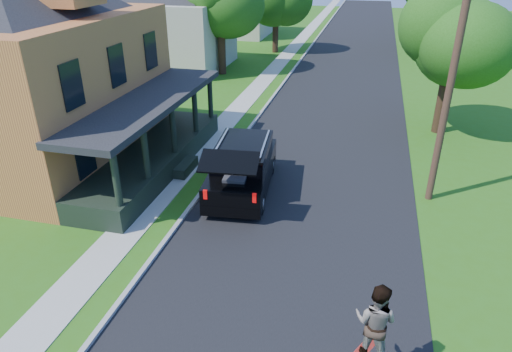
% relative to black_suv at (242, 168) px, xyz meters
% --- Properties ---
extents(ground, '(140.00, 140.00, 0.00)m').
position_rel_black_suv_xyz_m(ground, '(2.58, -5.04, -0.98)').
color(ground, '#2E6213').
rests_on(ground, ground).
extents(street, '(8.00, 120.00, 0.02)m').
position_rel_black_suv_xyz_m(street, '(2.58, 14.96, -0.98)').
color(street, black).
rests_on(street, ground).
extents(curb, '(0.15, 120.00, 0.12)m').
position_rel_black_suv_xyz_m(curb, '(-1.47, 14.96, -0.98)').
color(curb, '#9C9C97').
rests_on(curb, ground).
extents(sidewalk, '(1.30, 120.00, 0.03)m').
position_rel_black_suv_xyz_m(sidewalk, '(-3.02, 14.96, -0.98)').
color(sidewalk, '#9FA097').
rests_on(sidewalk, ground).
extents(front_walk, '(6.50, 1.20, 0.03)m').
position_rel_black_suv_xyz_m(front_walk, '(-6.92, 0.96, -0.98)').
color(front_walk, '#9FA097').
rests_on(front_walk, ground).
extents(main_house, '(15.56, 15.56, 10.10)m').
position_rel_black_suv_xyz_m(main_house, '(-10.22, 0.96, 3.95)').
color(main_house, '#D7853F').
rests_on(main_house, ground).
extents(neighbor_house_mid, '(12.78, 12.78, 8.30)m').
position_rel_black_suv_xyz_m(neighbor_house_mid, '(-10.92, 18.96, 3.21)').
color(neighbor_house_mid, beige).
rests_on(neighbor_house_mid, ground).
extents(black_suv, '(2.61, 5.66, 2.56)m').
position_rel_black_suv_xyz_m(black_suv, '(0.00, 0.00, 0.00)').
color(black_suv, black).
rests_on(black_suv, ground).
extents(skateboarder, '(1.11, 0.98, 1.91)m').
position_rel_black_suv_xyz_m(skateboarder, '(5.08, -7.66, 0.54)').
color(skateboarder, black).
rests_on(skateboarder, ground).
extents(tree_right_near, '(6.13, 5.79, 7.68)m').
position_rel_black_suv_xyz_m(tree_right_near, '(8.04, 8.67, 4.07)').
color(tree_right_near, black).
rests_on(tree_right_near, ground).
extents(utility_pole_near, '(1.56, 0.61, 8.80)m').
position_rel_black_suv_xyz_m(utility_pole_near, '(7.08, 1.10, 3.56)').
color(utility_pole_near, '#3E261C').
rests_on(utility_pole_near, ground).
extents(utility_pole_far, '(1.59, 0.40, 9.02)m').
position_rel_black_suv_xyz_m(utility_pole_far, '(9.26, 28.30, 3.68)').
color(utility_pole_far, '#3E261C').
rests_on(utility_pole_far, ground).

